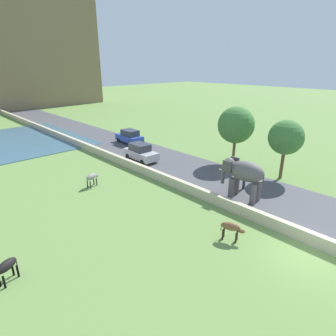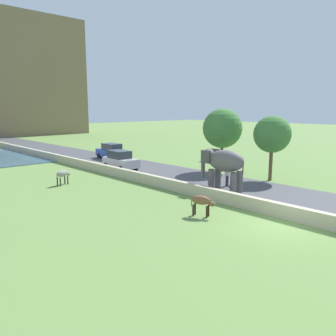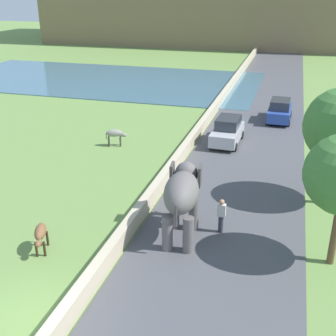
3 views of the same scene
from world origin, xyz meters
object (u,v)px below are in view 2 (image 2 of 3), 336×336
Objects in this scene: cow_brown at (202,201)px; cow_grey at (63,174)px; car_silver at (120,160)px; person_beside_elephant at (227,175)px; car_blue at (111,151)px; elephant at (223,163)px.

cow_brown is 12.48m from cow_grey.
car_silver is at bearing 70.84° from cow_brown.
person_beside_elephant is 0.40× the size of car_blue.
cow_grey is at bearing 133.95° from person_beside_elephant.
person_beside_elephant is 11.57m from car_silver.
car_blue is at bearing 84.74° from person_beside_elephant.
cow_brown is at bearing -111.47° from car_blue.
car_silver is at bearing 19.53° from cow_grey.
car_blue reaches higher than cow_grey.
car_blue is 13.51m from cow_grey.
car_silver is (0.03, 12.23, -1.14)m from elephant.
car_blue is (3.17, 18.50, -1.14)m from elephant.
person_beside_elephant is 17.81m from car_blue.
elephant is at bearing -90.12° from car_silver.
elephant is 0.88× the size of car_blue.
cow_grey is at bearing 98.98° from cow_brown.
car_silver is 15.72m from cow_brown.
elephant is 2.08m from person_beside_elephant.
elephant reaches higher than cow_grey.
cow_grey is (-7.11, -2.52, -0.06)m from car_silver.
person_beside_elephant is at bearing 26.41° from elephant.
elephant is at bearing -53.90° from cow_grey.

